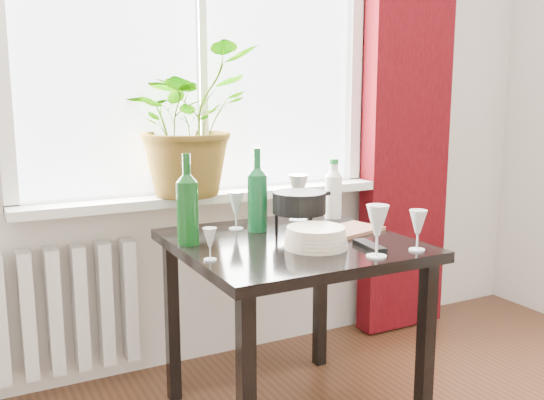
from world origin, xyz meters
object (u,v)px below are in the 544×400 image
table (291,263)px  tv_remote (369,246)px  radiator (41,313)px  potted_plant (187,120)px  wineglass_back_center (298,197)px  wineglass_front_right (377,231)px  wineglass_front_left (210,244)px  cleaning_bottle (333,189)px  cutting_board (349,230)px  bottle_amber (256,196)px  wine_bottle_left (187,198)px  wineglass_back_left (236,210)px  wine_bottle_right (257,189)px  plate_stack (316,238)px  wineglass_far_right (418,230)px  fondue_pot (299,212)px

table → tv_remote: (0.19, -0.24, 0.10)m
radiator → potted_plant: 1.03m
table → wineglass_back_center: wineglass_back_center is taller
wineglass_back_center → radiator: bearing=161.9°
wineglass_front_right → wineglass_front_left: wineglass_front_right is taller
cleaning_bottle → cutting_board: cleaning_bottle is taller
bottle_amber → tv_remote: 0.61m
wine_bottle_left → tv_remote: size_ratio=2.07×
wineglass_back_left → table: bearing=-65.7°
cutting_board → bottle_amber: bearing=129.0°
wine_bottle_right → wine_bottle_left: bearing=-166.9°
wineglass_front_right → plate_stack: 0.24m
wineglass_front_right → wineglass_front_left: 0.57m
table → wine_bottle_left: (-0.37, 0.12, 0.26)m
wineglass_far_right → wineglass_back_left: size_ratio=0.94×
wineglass_back_left → wineglass_front_left: 0.47m
cutting_board → wineglass_front_right: bearing=-110.3°
wine_bottle_right → bottle_amber: 0.16m
wine_bottle_right → bottle_amber: bearing=67.0°
fondue_pot → plate_stack: bearing=-84.8°
potted_plant → plate_stack: 0.85m
wineglass_front_right → potted_plant: bearing=110.5°
cleaning_bottle → wineglass_back_center: cleaning_bottle is taller
wineglass_back_center → wine_bottle_right: bearing=-158.9°
potted_plant → wineglass_front_right: bearing=-69.5°
wine_bottle_right → tv_remote: (0.24, -0.44, -0.16)m
cleaning_bottle → fondue_pot: bearing=-147.5°
radiator → cutting_board: size_ratio=3.01×
wine_bottle_left → plate_stack: (0.39, -0.26, -0.14)m
table → tv_remote: size_ratio=5.10×
potted_plant → wine_bottle_left: bearing=-110.5°
table → bottle_amber: bottle_amber is taller
bottle_amber → wineglass_front_right: (0.13, -0.68, -0.02)m
cutting_board → tv_remote: bearing=-108.3°
potted_plant → bottle_amber: 0.45m
table → plate_stack: 0.20m
wineglass_back_left → plate_stack: size_ratio=0.69×
cleaning_bottle → wine_bottle_left: bearing=-168.5°
wine_bottle_right → tv_remote: size_ratio=2.06×
wineglass_front_left → plate_stack: wineglass_front_left is taller
plate_stack → wine_bottle_left: bearing=146.0°
radiator → fondue_pot: (0.94, -0.54, 0.44)m
cleaning_bottle → wineglass_front_left: (-0.75, -0.39, -0.08)m
radiator → cutting_board: bearing=-29.1°
plate_stack → tv_remote: plate_stack is taller
potted_plant → wine_bottle_right: potted_plant is taller
wineglass_back_left → wineglass_back_center: bearing=5.7°
plate_stack → cutting_board: 0.29m
plate_stack → tv_remote: size_ratio=1.39×
potted_plant → cutting_board: size_ratio=2.48×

